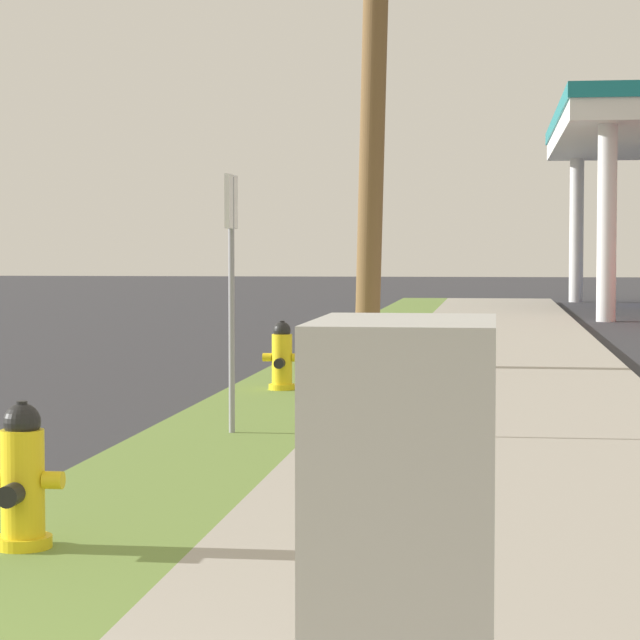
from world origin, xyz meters
TOP-DOWN VIEW (x-y plane):
  - fire_hydrant_nearest at (0.55, 4.30)m, footprint 0.42×0.38m
  - fire_hydrant_second at (0.62, 12.04)m, footprint 0.42×0.38m
  - fire_hydrant_third at (0.60, 20.94)m, footprint 0.42×0.37m
  - utility_pole_midground at (1.37, 14.83)m, footprint 0.83×1.45m
  - utility_cabinet at (2.69, 1.19)m, footprint 0.51×0.74m
  - street_sign_post at (0.75, 8.63)m, footprint 0.05×0.36m

SIDE VIEW (x-z plane):
  - fire_hydrant_nearest at x=0.55m, z-range 0.07..0.82m
  - fire_hydrant_second at x=0.62m, z-range 0.07..0.82m
  - fire_hydrant_third at x=0.60m, z-range 0.07..0.82m
  - utility_cabinet at x=2.69m, z-range 0.08..1.41m
  - street_sign_post at x=0.75m, z-range 0.57..2.69m
  - utility_pole_midground at x=1.37m, z-range 0.20..9.14m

